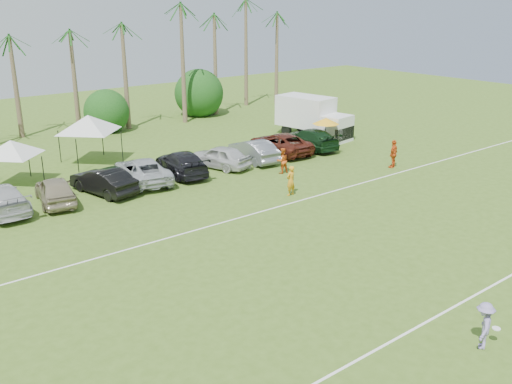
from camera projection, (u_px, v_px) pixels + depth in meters
ground at (448, 369)px, 17.24m from camera, size 120.00×120.00×0.00m
field_lines at (277, 274)px, 23.17m from camera, size 80.00×12.10×0.01m
palm_tree_5 at (19, 31)px, 42.73m from camera, size 2.40×2.40×9.90m
palm_tree_6 at (69, 18)px, 44.82m from camera, size 2.40×2.40×10.90m
palm_tree_7 at (116, 6)px, 46.90m from camera, size 2.40×2.40×11.90m
palm_tree_8 at (170, 37)px, 50.68m from camera, size 2.40×2.40×8.90m
palm_tree_9 at (216, 25)px, 53.35m from camera, size 2.40×2.40×9.90m
palm_tree_10 at (258, 14)px, 56.02m from camera, size 2.40×2.40×10.90m
palm_tree_11 at (288, 5)px, 58.11m from camera, size 2.40×2.40×11.90m
bush_tree_2 at (97, 107)px, 49.11m from camera, size 4.00×4.00×4.00m
bush_tree_3 at (195, 96)px, 55.01m from camera, size 4.00×4.00×4.00m
sideline_player_a at (291, 181)px, 32.28m from camera, size 0.68×0.49×1.73m
sideline_player_b at (282, 161)px, 36.42m from camera, size 0.90×0.76×1.66m
sideline_player_c at (393, 154)px, 37.61m from camera, size 1.19×0.78×1.88m
box_truck at (313, 116)px, 45.85m from camera, size 3.33×6.53×3.21m
canopy_tent_left at (10, 140)px, 33.41m from camera, size 4.00×4.00×3.24m
canopy_tent_right at (88, 115)px, 37.84m from camera, size 4.78×4.78×3.87m
market_umbrella at (326, 121)px, 42.44m from camera, size 2.03×2.03×2.26m
frisbee_player at (484, 326)px, 18.06m from camera, size 1.19×0.99×1.59m
parked_car_3 at (0, 199)px, 29.67m from camera, size 2.13×5.19×1.50m
parked_car_4 at (55, 190)px, 31.00m from camera, size 2.58×4.67×1.50m
parked_car_5 at (103, 181)px, 32.59m from camera, size 2.52×4.80×1.50m
parked_car_6 at (142, 170)px, 34.60m from camera, size 3.48×5.79×1.50m
parked_car_7 at (182, 163)px, 36.20m from camera, size 2.98×5.47×1.50m
parked_car_8 at (219, 157)px, 37.64m from camera, size 2.98×4.74×1.50m
parked_car_9 at (254, 151)px, 39.16m from camera, size 2.08×4.71×1.50m
parked_car_10 at (280, 143)px, 41.10m from camera, size 2.72×5.51×1.50m
parked_car_11 at (310, 139)px, 42.52m from camera, size 2.71×5.40×1.50m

